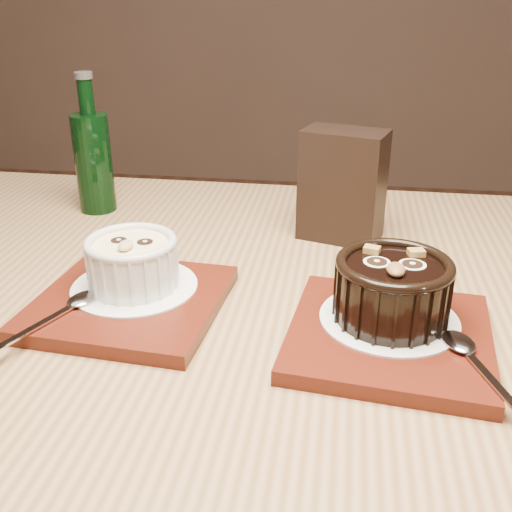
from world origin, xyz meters
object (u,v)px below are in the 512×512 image
Objects in this scene: condiment_stand at (342,186)px; green_bottle at (93,159)px; table at (240,377)px; ramekin_white at (132,260)px; ramekin_dark at (392,287)px; tray_right at (389,336)px; tray_left at (130,302)px.

green_bottle is at bearing 171.65° from condiment_stand.
table is 8.59× the size of condiment_stand.
table is 6.20× the size of green_bottle.
ramekin_white is 0.26m from ramekin_dark.
tray_right is at bearing -89.41° from ramekin_dark.
tray_right is 0.26m from condiment_stand.
tray_right is (0.15, -0.05, 0.10)m from table.
ramekin_white is at bearing 174.82° from ramekin_dark.
ramekin_dark is at bearing -5.68° from ramekin_white.
condiment_stand reaches higher than tray_left.
tray_right is 0.50m from green_bottle.
ramekin_white reaches higher than tray_left.
ramekin_dark reaches higher than tray_right.
condiment_stand reaches higher than table.
table is 0.21m from ramekin_dark.
ramekin_white is 0.29m from condiment_stand.
green_bottle is at bearing 143.39° from tray_right.
ramekin_white is at bearing -60.57° from green_bottle.
ramekin_white is at bearing -177.65° from table.
tray_left is 1.00× the size of tray_right.
condiment_stand is 0.72× the size of green_bottle.
tray_left is at bearing 179.03° from ramekin_dark.
tray_left is at bearing -133.18° from condiment_stand.
tray_left is 0.26m from tray_right.
tray_left is at bearing -62.20° from green_bottle.
condiment_stand is (0.21, 0.20, 0.02)m from ramekin_white.
condiment_stand is (-0.05, 0.25, 0.06)m from tray_right.
table is at bearing 12.32° from tray_left.
table is 6.68× the size of tray_left.
condiment_stand is at bearing 101.67° from tray_right.
green_bottle is (-0.14, 0.25, 0.03)m from ramekin_white.
ramekin_dark is 0.49m from green_bottle.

